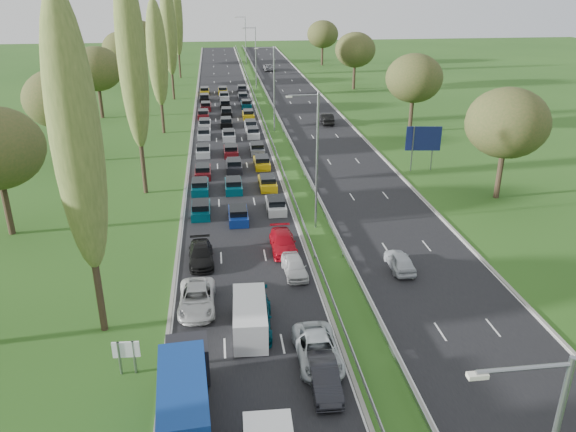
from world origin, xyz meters
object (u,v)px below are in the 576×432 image
white_van_rear (250,316)px  info_sign (126,353)px  blue_lorry (185,396)px  near_car_2 (197,299)px  near_car_3 (201,255)px  direction_sign (423,141)px

white_van_rear → info_sign: (-7.04, -3.31, 0.30)m
blue_lorry → info_sign: 5.63m
info_sign → blue_lorry: bearing=-52.4°
info_sign → near_car_2: bearing=59.8°
info_sign → near_car_3: bearing=73.5°
near_car_3 → info_sign: size_ratio=2.23×
info_sign → direction_sign: (28.80, 33.07, 2.20)m
near_car_2 → near_car_3: (0.17, 6.67, -0.04)m
blue_lorry → white_van_rear: (3.62, 7.75, -0.73)m
near_car_2 → white_van_rear: size_ratio=1.00×
blue_lorry → info_sign: blue_lorry is taller
white_van_rear → direction_sign: size_ratio=1.00×
near_car_2 → near_car_3: near_car_2 is taller
near_car_3 → white_van_rear: 10.23m
white_van_rear → direction_sign: bearing=56.1°
near_car_3 → near_car_2: bearing=-93.9°
blue_lorry → direction_sign: bearing=52.4°
blue_lorry → white_van_rear: blue_lorry is taller
direction_sign → white_van_rear: bearing=-126.2°
near_car_3 → blue_lorry: size_ratio=0.57×
blue_lorry → white_van_rear: bearing=61.5°
white_van_rear → near_car_3: bearing=110.4°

